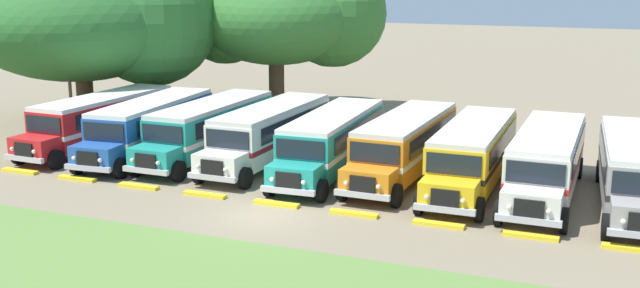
{
  "coord_description": "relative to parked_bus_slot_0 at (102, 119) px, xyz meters",
  "views": [
    {
      "loc": [
        12.98,
        -25.51,
        9.55
      ],
      "look_at": [
        0.0,
        6.26,
        1.6
      ],
      "focal_mm": 42.19,
      "sensor_mm": 36.0,
      "label": 1
    }
  ],
  "objects": [
    {
      "name": "curb_wheelstop_6",
      "position": [
        20.39,
        -6.09,
        -1.51
      ],
      "size": [
        2.0,
        0.36,
        0.15
      ],
      "primitive_type": "cube",
      "color": "yellow",
      "rests_on": "ground_plane"
    },
    {
      "name": "broad_shade_tree",
      "position": [
        4.95,
        13.42,
        4.9
      ],
      "size": [
        13.39,
        11.03,
        10.31
      ],
      "color": "brown",
      "rests_on": "ground_plane"
    },
    {
      "name": "parked_bus_slot_6",
      "position": [
        20.47,
        -0.1,
        0.0
      ],
      "size": [
        2.79,
        10.85,
        2.82
      ],
      "rotation": [
        0.0,
        0.0,
        -1.56
      ],
      "color": "yellow",
      "rests_on": "ground_plane"
    },
    {
      "name": "curb_wheelstop_1",
      "position": [
        3.23,
        -6.09,
        -1.51
      ],
      "size": [
        2.0,
        0.36,
        0.15
      ],
      "primitive_type": "cube",
      "color": "yellow",
      "rests_on": "ground_plane"
    },
    {
      "name": "parked_bus_slot_1",
      "position": [
        3.39,
        -0.29,
        0.0
      ],
      "size": [
        3.4,
        10.95,
        2.82
      ],
      "rotation": [
        0.0,
        0.0,
        -1.49
      ],
      "color": "#23519E",
      "rests_on": "ground_plane"
    },
    {
      "name": "parked_bus_slot_0",
      "position": [
        0.0,
        0.0,
        0.0
      ],
      "size": [
        3.01,
        10.88,
        2.82
      ],
      "rotation": [
        0.0,
        0.0,
        -1.61
      ],
      "color": "red",
      "rests_on": "ground_plane"
    },
    {
      "name": "parked_bus_slot_5",
      "position": [
        17.13,
        0.5,
        0.0
      ],
      "size": [
        2.9,
        10.87,
        2.82
      ],
      "rotation": [
        0.0,
        0.0,
        -1.59
      ],
      "color": "orange",
      "rests_on": "ground_plane"
    },
    {
      "name": "curb_wheelstop_0",
      "position": [
        -0.2,
        -6.09,
        -1.51
      ],
      "size": [
        2.0,
        0.36,
        0.15
      ],
      "primitive_type": "cube",
      "color": "yellow",
      "rests_on": "ground_plane"
    },
    {
      "name": "secondary_tree",
      "position": [
        -5.07,
        6.41,
        4.83
      ],
      "size": [
        14.93,
        14.12,
        10.83
      ],
      "color": "brown",
      "rests_on": "ground_plane"
    },
    {
      "name": "parked_bus_slot_7",
      "position": [
        23.68,
        -0.22,
        0.0
      ],
      "size": [
        2.69,
        10.84,
        2.82
      ],
      "rotation": [
        0.0,
        0.0,
        -1.57
      ],
      "color": "silver",
      "rests_on": "ground_plane"
    },
    {
      "name": "parked_bus_slot_3",
      "position": [
        10.04,
        0.5,
        0.0
      ],
      "size": [
        2.77,
        10.85,
        2.82
      ],
      "rotation": [
        0.0,
        0.0,
        -1.58
      ],
      "color": "silver",
      "rests_on": "ground_plane"
    },
    {
      "name": "curb_wheelstop_8",
      "position": [
        27.25,
        -6.09,
        -1.51
      ],
      "size": [
        2.0,
        0.36,
        0.15
      ],
      "primitive_type": "cube",
      "color": "yellow",
      "rests_on": "ground_plane"
    },
    {
      "name": "parked_bus_slot_8",
      "position": [
        27.21,
        -0.33,
        0.0
      ],
      "size": [
        3.27,
        10.93,
        2.82
      ],
      "rotation": [
        0.0,
        0.0,
        -1.51
      ],
      "color": "#9E9993",
      "rests_on": "ground_plane"
    },
    {
      "name": "parked_bus_slot_2",
      "position": [
        6.61,
        0.38,
        0.0
      ],
      "size": [
        2.73,
        10.85,
        2.82
      ],
      "rotation": [
        0.0,
        0.0,
        -1.58
      ],
      "color": "teal",
      "rests_on": "ground_plane"
    },
    {
      "name": "curb_wheelstop_5",
      "position": [
        16.96,
        -6.09,
        -1.51
      ],
      "size": [
        2.0,
        0.36,
        0.15
      ],
      "primitive_type": "cube",
      "color": "yellow",
      "rests_on": "ground_plane"
    },
    {
      "name": "utility_pole",
      "position": [
        -4.37,
        2.71,
        2.17
      ],
      "size": [
        1.8,
        0.2,
        7.01
      ],
      "color": "brown",
      "rests_on": "ground_plane"
    },
    {
      "name": "curb_wheelstop_4",
      "position": [
        13.53,
        -6.09,
        -1.51
      ],
      "size": [
        2.0,
        0.36,
        0.15
      ],
      "primitive_type": "cube",
      "color": "yellow",
      "rests_on": "ground_plane"
    },
    {
      "name": "ground_plane",
      "position": [
        13.53,
        -7.55,
        -1.58
      ],
      "size": [
        220.0,
        220.0,
        0.0
      ],
      "primitive_type": "plane",
      "color": "#84755B"
    },
    {
      "name": "curb_wheelstop_2",
      "position": [
        6.66,
        -6.09,
        -1.51
      ],
      "size": [
        2.0,
        0.36,
        0.15
      ],
      "primitive_type": "cube",
      "color": "yellow",
      "rests_on": "ground_plane"
    },
    {
      "name": "curb_wheelstop_3",
      "position": [
        10.09,
        -6.09,
        -1.51
      ],
      "size": [
        2.0,
        0.36,
        0.15
      ],
      "primitive_type": "cube",
      "color": "yellow",
      "rests_on": "ground_plane"
    },
    {
      "name": "parked_bus_slot_4",
      "position": [
        13.67,
        -0.1,
        0.0
      ],
      "size": [
        3.12,
        10.9,
        2.82
      ],
      "rotation": [
        0.0,
        0.0,
        -1.52
      ],
      "color": "teal",
      "rests_on": "ground_plane"
    },
    {
      "name": "curb_wheelstop_7",
      "position": [
        23.82,
        -6.09,
        -1.51
      ],
      "size": [
        2.0,
        0.36,
        0.15
      ],
      "primitive_type": "cube",
      "color": "yellow",
      "rests_on": "ground_plane"
    }
  ]
}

